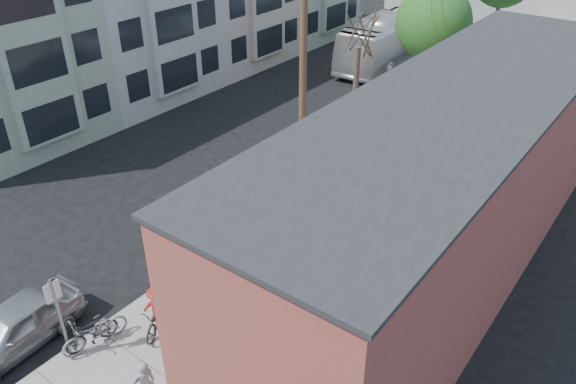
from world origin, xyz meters
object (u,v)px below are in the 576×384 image
Objects in this scene: parked_bike_a at (91,332)px; car_1 at (210,210)px; parking_meter_near at (227,223)px; patio_chair_a at (204,371)px; bus at (394,37)px; car_3 at (358,111)px; patio_chair_b at (214,358)px; parked_bike_b at (95,332)px; car_2 at (293,155)px; sign_post at (58,312)px; parking_meter_far at (344,145)px; utility_pole_near at (302,74)px; cyclist at (159,308)px; patron_grey at (145,384)px; tree_leafy_mid at (433,23)px; car_0 at (13,328)px; tree_bare at (354,110)px.

car_1 is at bearing 115.95° from parked_bike_a.
parking_meter_near reaches higher than patio_chair_a.
car_1 is 0.33× the size of bus.
parking_meter_near is 6.14m from parked_bike_a.
car_3 is at bearing -73.52° from bus.
parked_bike_b is (-3.37, -1.40, 0.08)m from patio_chair_b.
car_3 is at bearing 89.86° from patio_chair_a.
parked_bike_b is 0.35× the size of car_2.
parking_meter_far is at bearing 90.39° from sign_post.
utility_pole_near is (0.14, -3.66, 4.43)m from parking_meter_far.
cyclist reaches higher than parked_bike_b.
parking_meter_far is 14.12m from parked_bike_a.
car_3 is at bearing 98.12° from parking_meter_near.
parking_meter_near is 6.10m from parked_bike_b.
parked_bike_b is (-2.81, 0.51, -0.27)m from patron_grey.
patio_chair_b is 29.08m from bus.
tree_leafy_mid is at bearing 87.92° from parking_meter_near.
sign_post is 1.74× the size of parked_bike_a.
parking_meter_near is 6.00m from patio_chair_b.
bus is at bearing 112.75° from parked_bike_b.
patio_chair_b is at bearing -80.85° from tree_leafy_mid.
patio_chair_a and patio_chair_b have the same top height.
bus is at bearing -147.21° from patron_grey.
tree_leafy_mid is 7.85× the size of patio_chair_b.
utility_pole_near is 5.04× the size of parked_bike_b.
parking_meter_near reaches higher than patio_chair_b.
sign_post reaches higher than car_1.
utility_pole_near reaches higher than car_0.
bus reaches higher than parked_bike_a.
patio_chair_a is 3.69m from parked_bike_a.
patron_grey is (-0.65, -1.41, 0.35)m from patio_chair_a.
tree_leafy_mid is at bearing 90.00° from tree_bare.
parked_bike_b is (0.23, -10.41, -4.74)m from utility_pole_near.
sign_post is at bearing -174.31° from patio_chair_a.
utility_pole_near is 1.81× the size of tree_bare.
parked_bike_b is (0.37, -14.07, -0.31)m from parking_meter_far.
patron_grey is 2.96m from parked_bike_a.
car_0 reaches higher than parking_meter_near.
parked_bike_b is at bearing -86.52° from parking_meter_near.
sign_post reaches higher than parked_bike_a.
bus is at bearing 110.02° from car_3.
parking_meter_near is at bearing 132.11° from patio_chair_b.
parking_meter_near is 0.77× the size of cyclist.
car_0 is (-1.72, -0.62, -1.11)m from sign_post.
bus is at bearing 111.70° from patio_chair_b.
cyclist is 0.28× the size of car_3.
parking_meter_near is 0.10× the size of bus.
tree_bare is 13.01m from patio_chair_b.
parked_bike_a is 6.94m from car_1.
car_1 is at bearing 137.98° from patio_chair_b.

